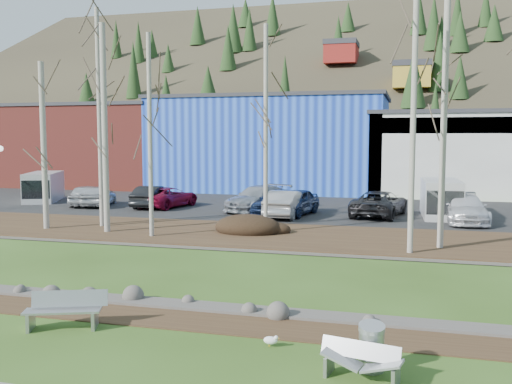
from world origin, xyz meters
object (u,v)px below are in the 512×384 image
(bench_damaged, at_px, (361,361))
(car_5, at_px, (286,204))
(litter_bin, at_px, (371,349))
(car_0, at_px, (99,195))
(car_8, at_px, (87,195))
(seagull, at_px, (271,340))
(car_1, at_px, (152,196))
(car_7, at_px, (465,209))
(bench_intact, at_px, (65,310))
(van_white, at_px, (441,199))
(van_grey, at_px, (43,187))
(car_3, at_px, (258,198))
(car_4, at_px, (295,202))
(car_9, at_px, (277,202))
(car_6, at_px, (379,203))
(car_2, at_px, (168,197))

(bench_damaged, xyz_separation_m, car_5, (-6.03, 20.98, 0.56))
(litter_bin, relative_size, car_0, 0.22)
(bench_damaged, xyz_separation_m, litter_bin, (0.16, 0.47, 0.09))
(car_5, height_order, car_8, car_5)
(car_0, bearing_deg, seagull, 111.92)
(litter_bin, relative_size, car_1, 0.21)
(bench_damaged, relative_size, car_7, 0.32)
(bench_intact, bearing_deg, car_8, 99.77)
(van_white, height_order, van_grey, van_white)
(car_3, relative_size, car_4, 1.18)
(car_9, bearing_deg, car_4, 10.55)
(car_4, xyz_separation_m, car_5, (-0.33, -0.92, 0.00))
(litter_bin, relative_size, car_4, 0.20)
(bench_damaged, bearing_deg, car_8, 143.26)
(car_6, height_order, car_9, car_9)
(litter_bin, relative_size, car_8, 0.22)
(car_2, distance_m, car_7, 18.35)
(seagull, height_order, van_white, van_white)
(car_5, bearing_deg, car_0, -6.26)
(bench_intact, xyz_separation_m, car_4, (1.68, 20.80, 0.45))
(car_1, relative_size, car_4, 0.95)
(seagull, xyz_separation_m, car_8, (-18.04, 21.62, 0.69))
(bench_intact, distance_m, car_3, 22.19)
(van_white, bearing_deg, bench_intact, -116.63)
(car_6, bearing_deg, car_4, 19.79)
(bench_intact, xyz_separation_m, van_grey, (-17.17, 23.17, 0.70))
(bench_damaged, distance_m, car_3, 24.71)
(car_5, bearing_deg, car_8, -5.74)
(car_3, xyz_separation_m, car_4, (2.62, -1.37, -0.00))
(car_7, height_order, van_grey, van_grey)
(car_5, bearing_deg, car_2, -14.50)
(car_1, bearing_deg, car_2, -166.72)
(van_white, bearing_deg, van_grey, 175.51)
(car_0, distance_m, car_3, 10.94)
(car_8, xyz_separation_m, car_9, (13.38, -0.94, 0.06))
(car_0, xyz_separation_m, car_5, (13.22, -1.86, 0.07))
(van_grey, bearing_deg, litter_bin, -66.64)
(car_8, bearing_deg, car_1, 167.21)
(car_7, height_order, van_white, van_white)
(bench_intact, relative_size, car_1, 0.45)
(car_1, height_order, van_grey, van_grey)
(car_4, distance_m, car_7, 9.47)
(car_0, height_order, car_1, car_1)
(bench_damaged, xyz_separation_m, seagull, (-2.12, 1.21, -0.20))
(car_7, xyz_separation_m, van_white, (-1.15, 1.78, 0.32))
(litter_bin, xyz_separation_m, car_6, (-1.00, 22.24, 0.44))
(bench_damaged, bearing_deg, car_4, 116.41)
(car_4, bearing_deg, car_9, -169.45)
(bench_damaged, distance_m, litter_bin, 0.50)
(car_6, distance_m, car_8, 19.32)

